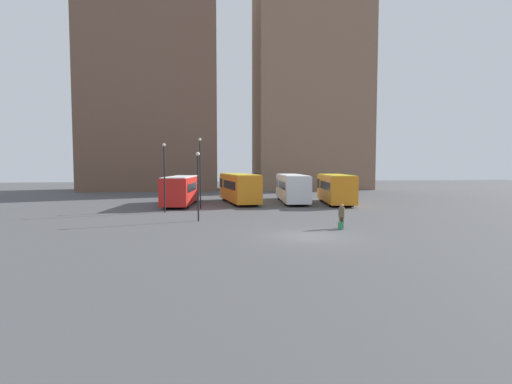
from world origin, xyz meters
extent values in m
plane|color=#4C4C4F|center=(0.00, 0.00, 0.00)|extent=(160.00, 160.00, 0.00)
cube|color=brown|center=(-14.25, 46.18, 17.45)|extent=(21.56, 10.22, 34.90)
cube|color=#7F604C|center=(13.08, 46.18, 18.40)|extent=(19.22, 11.09, 36.80)
cube|color=red|center=(-8.14, 19.25, 1.58)|extent=(3.63, 9.61, 2.63)
cube|color=black|center=(-7.69, 23.06, 1.91)|extent=(2.76, 2.02, 1.00)
cube|color=black|center=(-8.24, 18.41, 1.91)|extent=(3.26, 6.26, 0.79)
cube|color=white|center=(-8.14, 19.25, 2.94)|extent=(3.41, 9.40, 0.08)
cylinder|color=black|center=(-7.80, 22.13, 0.49)|extent=(2.53, 1.26, 0.98)
cylinder|color=black|center=(-8.49, 16.36, 0.49)|extent=(2.53, 1.26, 0.98)
cube|color=orange|center=(-2.00, 20.87, 1.69)|extent=(3.68, 10.49, 2.80)
cube|color=black|center=(-2.48, 25.05, 2.04)|extent=(2.76, 2.17, 1.06)
cube|color=black|center=(-1.89, 19.95, 2.04)|extent=(3.29, 6.82, 0.84)
cube|color=yellow|center=(-2.00, 20.87, 3.13)|extent=(3.45, 10.26, 0.08)
cylinder|color=black|center=(-2.36, 24.03, 0.52)|extent=(2.52, 1.31, 1.04)
cylinder|color=black|center=(-1.63, 17.71, 0.52)|extent=(2.52, 1.31, 1.04)
cube|color=silver|center=(3.91, 21.00, 1.64)|extent=(3.62, 11.45, 2.71)
cube|color=black|center=(4.37, 25.59, 1.98)|extent=(2.74, 2.31, 1.03)
cube|color=black|center=(3.81, 19.99, 1.98)|extent=(3.24, 7.42, 0.81)
cube|color=white|center=(3.91, 21.00, 3.03)|extent=(3.40, 11.21, 0.08)
cylinder|color=black|center=(4.26, 24.47, 0.51)|extent=(2.49, 1.27, 1.03)
cylinder|color=black|center=(3.56, 17.53, 0.51)|extent=(2.49, 1.27, 1.03)
cube|color=orange|center=(8.14, 18.65, 1.65)|extent=(3.96, 9.68, 2.77)
cube|color=black|center=(8.72, 22.47, 2.00)|extent=(2.84, 2.10, 1.05)
cube|color=black|center=(8.02, 17.82, 2.00)|extent=(3.48, 6.34, 0.83)
cube|color=yellow|center=(8.14, 18.65, 3.07)|extent=(3.72, 9.46, 0.08)
cylinder|color=black|center=(8.58, 21.54, 0.49)|extent=(2.59, 1.33, 0.97)
cylinder|color=black|center=(7.71, 15.77, 0.49)|extent=(2.59, 1.33, 0.97)
cylinder|color=#4C3828|center=(2.84, 2.54, 0.36)|extent=(0.15, 0.15, 0.73)
cylinder|color=#4C3828|center=(3.00, 2.55, 0.36)|extent=(0.15, 0.15, 0.73)
cylinder|color=brown|center=(2.92, 2.54, 1.04)|extent=(0.43, 0.43, 0.63)
sphere|color=#9E7051|center=(2.92, 2.54, 1.47)|extent=(0.24, 0.24, 0.24)
cube|color=#28844C|center=(2.69, 2.08, 0.24)|extent=(0.21, 0.40, 0.49)
cube|color=black|center=(2.69, 1.95, 0.59)|extent=(0.11, 0.03, 0.22)
cylinder|color=black|center=(-6.33, 7.25, 2.42)|extent=(0.12, 0.12, 4.84)
sphere|color=beige|center=(-6.33, 7.25, 4.93)|extent=(0.28, 0.28, 0.28)
cylinder|color=black|center=(-6.16, 15.66, 3.21)|extent=(0.12, 0.12, 6.42)
sphere|color=beige|center=(-6.16, 15.66, 6.50)|extent=(0.28, 0.28, 0.28)
cylinder|color=black|center=(-9.23, 13.09, 2.88)|extent=(0.12, 0.12, 5.76)
sphere|color=beige|center=(-9.23, 13.09, 5.85)|extent=(0.28, 0.28, 0.28)
camera|label=1|loc=(-6.19, -22.19, 4.09)|focal=28.00mm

